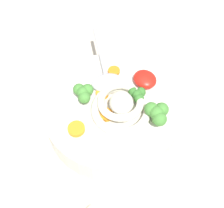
# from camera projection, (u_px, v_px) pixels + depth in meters

# --- Properties ---
(table_slab) EXTENTS (1.20, 1.20, 0.04)m
(table_slab) POSITION_uv_depth(u_px,v_px,m) (100.00, 122.00, 0.60)
(table_slab) COLOR #BCB29E
(table_slab) RESTS_ON ground
(soup_bowl) EXTENTS (0.25, 0.25, 0.06)m
(soup_bowl) POSITION_uv_depth(u_px,v_px,m) (112.00, 112.00, 0.55)
(soup_bowl) COLOR silver
(soup_bowl) RESTS_ON table_slab
(noodle_pile) EXTENTS (0.12, 0.12, 0.05)m
(noodle_pile) POSITION_uv_depth(u_px,v_px,m) (121.00, 106.00, 0.51)
(noodle_pile) COLOR silver
(noodle_pile) RESTS_ON soup_bowl
(soup_spoon) EXTENTS (0.17, 0.12, 0.02)m
(soup_spoon) POSITION_uv_depth(u_px,v_px,m) (106.00, 77.00, 0.55)
(soup_spoon) COLOR #B7B7BC
(soup_spoon) RESTS_ON soup_bowl
(chili_sauce_dollop) EXTENTS (0.05, 0.04, 0.02)m
(chili_sauce_dollop) POSITION_uv_depth(u_px,v_px,m) (145.00, 79.00, 0.55)
(chili_sauce_dollop) COLOR red
(chili_sauce_dollop) RESTS_ON soup_bowl
(broccoli_floret_right) EXTENTS (0.05, 0.04, 0.04)m
(broccoli_floret_right) POSITION_uv_depth(u_px,v_px,m) (157.00, 113.00, 0.49)
(broccoli_floret_right) COLOR #7A9E60
(broccoli_floret_right) RESTS_ON soup_bowl
(broccoli_floret_rear) EXTENTS (0.04, 0.03, 0.03)m
(broccoli_floret_rear) POSITION_uv_depth(u_px,v_px,m) (138.00, 94.00, 0.52)
(broccoli_floret_rear) COLOR #7A9E60
(broccoli_floret_rear) RESTS_ON soup_bowl
(broccoli_floret_near_spoon) EXTENTS (0.04, 0.04, 0.03)m
(broccoli_floret_near_spoon) POSITION_uv_depth(u_px,v_px,m) (83.00, 92.00, 0.52)
(broccoli_floret_near_spoon) COLOR #7A9E60
(broccoli_floret_near_spoon) RESTS_ON soup_bowl
(carrot_slice_extra_a) EXTENTS (0.02, 0.02, 0.01)m
(carrot_slice_extra_a) POSITION_uv_depth(u_px,v_px,m) (102.00, 93.00, 0.54)
(carrot_slice_extra_a) COLOR orange
(carrot_slice_extra_a) RESTS_ON soup_bowl
(carrot_slice_beside_noodles) EXTENTS (0.03, 0.03, 0.01)m
(carrot_slice_beside_noodles) POSITION_uv_depth(u_px,v_px,m) (76.00, 129.00, 0.50)
(carrot_slice_beside_noodles) COLOR orange
(carrot_slice_beside_noodles) RESTS_ON soup_bowl
(carrot_slice_front) EXTENTS (0.02, 0.02, 0.01)m
(carrot_slice_front) POSITION_uv_depth(u_px,v_px,m) (114.00, 71.00, 0.57)
(carrot_slice_front) COLOR orange
(carrot_slice_front) RESTS_ON soup_bowl
(carrot_slice_left) EXTENTS (0.03, 0.03, 0.01)m
(carrot_slice_left) POSITION_uv_depth(u_px,v_px,m) (106.00, 115.00, 0.51)
(carrot_slice_left) COLOR orange
(carrot_slice_left) RESTS_ON soup_bowl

